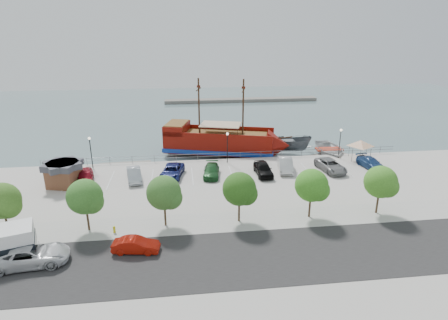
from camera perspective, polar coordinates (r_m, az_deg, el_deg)
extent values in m
plane|color=slate|center=(46.07, 1.54, -4.30)|extent=(160.00, 160.00, 0.00)
cube|color=#B7B0A6|center=(28.31, 8.15, -20.95)|extent=(100.00, 58.00, 1.20)
cube|color=black|center=(31.79, 5.87, -14.34)|extent=(100.00, 8.00, 0.04)
cube|color=#A29F99|center=(36.79, 3.84, -9.16)|extent=(100.00, 4.00, 0.05)
cylinder|color=slate|center=(52.57, 0.32, 1.09)|extent=(50.00, 0.06, 0.06)
cylinder|color=slate|center=(52.70, 0.32, 0.68)|extent=(50.00, 0.06, 0.06)
cube|color=slate|center=(99.67, 2.66, 9.11)|extent=(40.00, 3.00, 0.80)
cube|color=#730D06|center=(57.30, -0.72, 2.67)|extent=(17.10, 9.38, 2.65)
cube|color=navy|center=(57.56, -0.72, 1.84)|extent=(17.48, 9.75, 0.61)
cone|color=#730D06|center=(56.55, 8.29, 2.22)|extent=(4.48, 5.61, 4.90)
cube|color=#730D06|center=(58.19, -7.21, 4.87)|extent=(4.34, 5.75, 1.43)
cube|color=brown|center=(58.00, -7.24, 5.60)|extent=(4.03, 5.30, 0.12)
cube|color=brown|center=(56.83, -0.22, 3.97)|extent=(13.99, 7.95, 0.15)
cube|color=#730D06|center=(59.16, -0.33, 4.92)|extent=(15.76, 4.66, 0.71)
cube|color=#730D06|center=(54.51, -1.16, 3.61)|extent=(15.76, 4.66, 0.71)
cylinder|color=#382111|center=(55.45, 2.93, 7.95)|extent=(0.30, 0.30, 8.37)
cylinder|color=#382111|center=(56.52, -3.84, 8.15)|extent=(0.30, 0.30, 8.37)
cylinder|color=#382111|center=(54.99, 2.98, 10.55)|extent=(0.98, 2.98, 0.14)
cylinder|color=#382111|center=(56.07, -3.90, 10.71)|extent=(0.98, 2.98, 0.14)
cube|color=beige|center=(56.50, -0.53, 5.43)|extent=(6.75, 5.35, 0.12)
cylinder|color=#382111|center=(56.20, 9.08, 3.37)|extent=(2.49, 0.85, 0.60)
imported|color=#44494E|center=(58.52, 9.72, 2.15)|extent=(7.46, 4.37, 2.71)
imported|color=silver|center=(59.21, 15.70, 1.33)|extent=(5.85, 8.01, 1.62)
cube|color=gray|center=(54.68, -14.85, -0.79)|extent=(7.23, 2.35, 0.41)
cube|color=gray|center=(55.87, 8.00, 0.13)|extent=(7.03, 3.88, 0.39)
cube|color=gray|center=(58.08, 14.89, 0.44)|extent=(8.11, 4.16, 0.45)
cube|color=brown|center=(47.75, -23.18, -2.31)|extent=(3.80, 3.80, 2.28)
cube|color=#3C3C45|center=(47.28, -23.41, -0.74)|extent=(4.30, 4.30, 0.73)
cylinder|color=slate|center=(56.75, 18.54, 1.52)|extent=(0.08, 0.08, 2.03)
cylinder|color=slate|center=(57.24, 20.91, 1.39)|extent=(0.08, 0.08, 2.03)
cylinder|color=slate|center=(54.50, 18.94, 0.74)|extent=(0.08, 0.08, 2.03)
cylinder|color=slate|center=(55.01, 21.40, 0.61)|extent=(0.08, 0.08, 2.03)
pyramid|color=silver|center=(55.34, 20.16, 2.84)|extent=(4.77, 4.77, 0.83)
imported|color=silver|center=(33.87, -27.39, -12.78)|extent=(6.09, 3.30, 1.62)
imported|color=#A71609|center=(32.62, -13.27, -12.52)|extent=(4.03, 1.86, 1.28)
cylinder|color=#CFCD14|center=(35.99, -16.36, -10.22)|extent=(0.22, 0.22, 0.56)
sphere|color=#CFCD14|center=(35.85, -16.41, -9.81)|extent=(0.24, 0.24, 0.24)
cylinder|color=black|center=(51.97, -19.58, 0.91)|extent=(0.12, 0.12, 4.00)
sphere|color=#FFF2CC|center=(51.37, -19.85, 3.12)|extent=(0.36, 0.36, 0.36)
cylinder|color=black|center=(51.01, 0.51, 1.74)|extent=(0.12, 0.12, 4.00)
sphere|color=#FFF2CC|center=(50.40, 0.52, 4.01)|extent=(0.36, 0.36, 0.36)
cylinder|color=black|center=(55.31, 17.20, 2.28)|extent=(0.12, 0.12, 4.00)
sphere|color=#FFF2CC|center=(54.74, 17.42, 4.37)|extent=(0.36, 0.36, 0.36)
cylinder|color=#473321|center=(39.05, -30.17, -8.43)|extent=(0.20, 0.20, 2.20)
sphere|color=#365F1E|center=(38.12, -30.76, -5.36)|extent=(3.20, 3.20, 3.20)
sphere|color=#365F1E|center=(37.78, -29.99, -6.10)|extent=(2.20, 2.20, 2.20)
cylinder|color=#473321|center=(36.79, -20.03, -8.50)|extent=(0.20, 0.20, 2.20)
sphere|color=#2F6022|center=(35.80, -20.46, -5.25)|extent=(3.20, 3.20, 3.20)
sphere|color=#2F6022|center=(35.56, -19.54, -6.02)|extent=(2.20, 2.20, 2.20)
cylinder|color=#473321|center=(35.78, -8.96, -8.29)|extent=(0.20, 0.20, 2.20)
sphere|color=#305A22|center=(34.77, -9.16, -4.94)|extent=(3.20, 3.20, 3.20)
sphere|color=#305A22|center=(34.64, -8.14, -5.71)|extent=(2.20, 2.20, 2.20)
cylinder|color=#473321|center=(36.12, 2.30, -7.75)|extent=(0.20, 0.20, 2.20)
sphere|color=#265116|center=(35.12, 2.35, -4.42)|extent=(3.20, 3.20, 3.20)
sphere|color=#265116|center=(35.11, 3.39, -5.17)|extent=(2.20, 2.20, 2.20)
cylinder|color=#473321|center=(37.78, 12.92, -6.98)|extent=(0.20, 0.20, 2.20)
sphere|color=#35761E|center=(36.82, 13.19, -3.78)|extent=(3.20, 3.20, 3.20)
sphere|color=#35761E|center=(36.93, 14.18, -4.47)|extent=(2.20, 2.20, 2.20)
cylinder|color=#473321|center=(40.60, 22.33, -6.09)|extent=(0.20, 0.20, 2.20)
sphere|color=#3B7621|center=(39.71, 22.76, -3.09)|extent=(3.20, 3.20, 3.20)
sphere|color=#3B7621|center=(39.91, 23.64, -3.73)|extent=(2.20, 2.20, 2.20)
imported|color=maroon|center=(47.79, -20.39, -2.35)|extent=(2.82, 4.99, 1.60)
imported|color=#AAB1B8|center=(46.78, -13.55, -2.16)|extent=(2.37, 4.81, 1.52)
imported|color=navy|center=(47.01, -7.90, -1.71)|extent=(3.41, 5.59, 1.45)
imported|color=#1E5425|center=(46.87, -1.93, -1.66)|extent=(2.52, 4.87, 1.35)
imported|color=black|center=(47.38, 6.00, -1.34)|extent=(1.98, 4.76, 1.61)
imported|color=silver|center=(49.23, 9.33, -0.67)|extent=(2.56, 5.18, 1.63)
imported|color=gray|center=(50.36, 15.96, -0.82)|extent=(3.15, 5.56, 1.46)
imported|color=navy|center=(53.11, 21.46, -0.44)|extent=(2.65, 4.99, 1.38)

